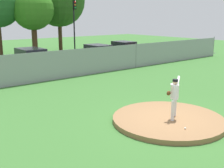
# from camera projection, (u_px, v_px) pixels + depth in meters

# --- Properties ---
(ground_plane) EXTENTS (80.00, 80.00, 0.00)m
(ground_plane) POSITION_uv_depth(u_px,v_px,m) (85.00, 92.00, 15.99)
(ground_plane) COLOR #386B2D
(asphalt_strip) EXTENTS (44.00, 7.00, 0.01)m
(asphalt_strip) POSITION_uv_depth(u_px,v_px,m) (25.00, 71.00, 22.38)
(asphalt_strip) COLOR #2B2B2D
(asphalt_strip) RESTS_ON ground_plane
(pitchers_mound) EXTENTS (4.49, 4.49, 0.19)m
(pitchers_mound) POSITION_uv_depth(u_px,v_px,m) (168.00, 120.00, 11.45)
(pitchers_mound) COLOR olive
(pitchers_mound) RESTS_ON ground_plane
(pitcher_youth) EXTENTS (0.80, 0.45, 1.68)m
(pitcher_youth) POSITION_uv_depth(u_px,v_px,m) (174.00, 94.00, 11.12)
(pitcher_youth) COLOR silver
(pitcher_youth) RESTS_ON pitchers_mound
(baseball) EXTENTS (0.07, 0.07, 0.07)m
(baseball) POSITION_uv_depth(u_px,v_px,m) (185.00, 128.00, 10.22)
(baseball) COLOR white
(baseball) RESTS_ON pitchers_mound
(chainlink_fence) EXTENTS (39.23, 0.07, 2.06)m
(chainlink_fence) POSITION_uv_depth(u_px,v_px,m) (51.00, 66.00, 18.77)
(chainlink_fence) COLOR gray
(chainlink_fence) RESTS_ON ground_plane
(parked_car_white) EXTENTS (1.95, 4.40, 1.77)m
(parked_car_white) POSITION_uv_depth(u_px,v_px,m) (31.00, 60.00, 22.09)
(parked_car_white) COLOR silver
(parked_car_white) RESTS_ON ground_plane
(parked_car_charcoal) EXTENTS (2.00, 4.57, 1.60)m
(parked_car_charcoal) POSITION_uv_depth(u_px,v_px,m) (98.00, 53.00, 26.85)
(parked_car_charcoal) COLOR #232328
(parked_car_charcoal) RESTS_ON ground_plane
(parked_car_red) EXTENTS (1.95, 4.10, 1.74)m
(parked_car_red) POSITION_uv_depth(u_px,v_px,m) (124.00, 50.00, 28.81)
(parked_car_red) COLOR #A81919
(parked_car_red) RESTS_ON ground_plane
(traffic_cone_orange) EXTENTS (0.40, 0.40, 0.55)m
(traffic_cone_orange) POSITION_uv_depth(u_px,v_px,m) (59.00, 68.00, 22.07)
(traffic_cone_orange) COLOR orange
(traffic_cone_orange) RESTS_ON asphalt_strip
(traffic_light_far) EXTENTS (0.28, 0.46, 5.77)m
(traffic_light_far) POSITION_uv_depth(u_px,v_px,m) (74.00, 20.00, 28.85)
(traffic_light_far) COLOR black
(traffic_light_far) RESTS_ON ground_plane
(tree_leaning_west) EXTENTS (4.22, 4.22, 7.02)m
(tree_leaning_west) POSITION_uv_depth(u_px,v_px,m) (33.00, 10.00, 28.70)
(tree_leaning_west) COLOR #4C331E
(tree_leaning_west) RESTS_ON ground_plane
(tree_broad_left) EXTENTS (5.97, 5.97, 8.97)m
(tree_broad_left) POSITION_uv_depth(u_px,v_px,m) (59.00, 1.00, 32.45)
(tree_broad_left) COLOR #4C331E
(tree_broad_left) RESTS_ON ground_plane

